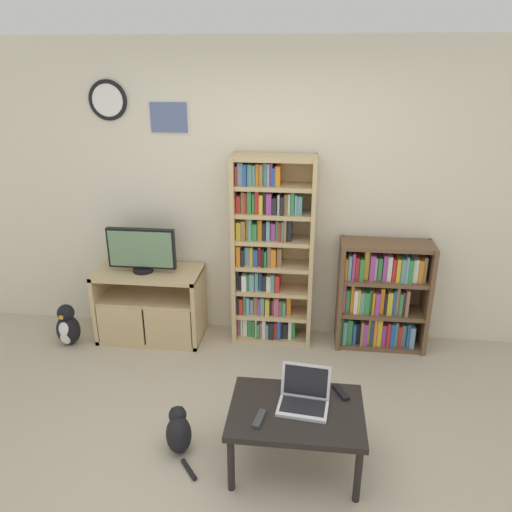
# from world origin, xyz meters

# --- Properties ---
(ground_plane) EXTENTS (18.00, 18.00, 0.00)m
(ground_plane) POSITION_xyz_m (0.00, 0.00, 0.00)
(ground_plane) COLOR #BCAD93
(wall_back) EXTENTS (6.90, 0.09, 2.60)m
(wall_back) POSITION_xyz_m (-0.01, 1.94, 1.31)
(wall_back) COLOR beige
(wall_back) RESTS_ON ground_plane
(tv_stand) EXTENTS (0.94, 0.47, 0.66)m
(tv_stand) POSITION_xyz_m (-1.07, 1.63, 0.33)
(tv_stand) COLOR tan
(tv_stand) RESTS_ON ground_plane
(television) EXTENTS (0.60, 0.18, 0.40)m
(television) POSITION_xyz_m (-1.11, 1.63, 0.86)
(television) COLOR black
(television) RESTS_ON tv_stand
(bookshelf_tall) EXTENTS (0.70, 0.29, 1.69)m
(bookshelf_tall) POSITION_xyz_m (0.00, 1.76, 0.83)
(bookshelf_tall) COLOR tan
(bookshelf_tall) RESTS_ON ground_plane
(bookshelf_short) EXTENTS (0.78, 0.32, 0.98)m
(bookshelf_short) POSITION_xyz_m (0.99, 1.75, 0.47)
(bookshelf_short) COLOR brown
(bookshelf_short) RESTS_ON ground_plane
(coffee_table) EXTENTS (0.82, 0.59, 0.42)m
(coffee_table) POSITION_xyz_m (0.32, 0.21, 0.37)
(coffee_table) COLOR black
(coffee_table) RESTS_ON ground_plane
(laptop) EXTENTS (0.33, 0.29, 0.23)m
(laptop) POSITION_xyz_m (0.36, 0.26, 0.48)
(laptop) COLOR silver
(laptop) RESTS_ON coffee_table
(remote_near_laptop) EXTENTS (0.07, 0.17, 0.02)m
(remote_near_laptop) POSITION_xyz_m (0.10, 0.09, 0.43)
(remote_near_laptop) COLOR #38383A
(remote_near_laptop) RESTS_ON coffee_table
(remote_far_from_laptop) EXTENTS (0.11, 0.16, 0.02)m
(remote_far_from_laptop) POSITION_xyz_m (0.59, 0.40, 0.43)
(remote_far_from_laptop) COLOR black
(remote_far_from_laptop) RESTS_ON coffee_table
(cat) EXTENTS (0.29, 0.39, 0.30)m
(cat) POSITION_xyz_m (-0.45, 0.25, 0.14)
(cat) COLOR black
(cat) RESTS_ON ground_plane
(penguin_figurine) EXTENTS (0.21, 0.19, 0.39)m
(penguin_figurine) POSITION_xyz_m (-1.78, 1.41, 0.18)
(penguin_figurine) COLOR black
(penguin_figurine) RESTS_ON ground_plane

